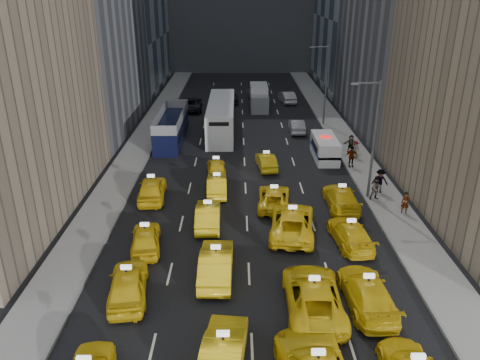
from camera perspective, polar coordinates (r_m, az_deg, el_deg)
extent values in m
plane|color=black|center=(25.40, 1.21, -13.86)|extent=(160.00, 160.00, 0.00)
cube|color=gray|center=(48.81, -12.00, 4.32)|extent=(3.00, 90.00, 0.15)
cube|color=gray|center=(49.08, 12.85, 4.35)|extent=(3.00, 90.00, 0.15)
cube|color=slate|center=(48.53, -10.32, 4.37)|extent=(0.15, 90.00, 0.18)
cube|color=slate|center=(48.77, 11.19, 4.39)|extent=(0.15, 90.00, 0.18)
cylinder|color=#595B60|center=(35.49, 16.00, 4.44)|extent=(0.20, 0.20, 9.00)
cylinder|color=#595B60|center=(34.19, 15.31, 11.31)|extent=(1.80, 0.12, 0.12)
cube|color=slate|center=(33.97, 13.81, 11.30)|extent=(0.50, 0.22, 0.12)
cylinder|color=#595B60|center=(54.35, 10.42, 11.16)|extent=(0.20, 0.20, 9.00)
cylinder|color=#595B60|center=(53.51, 9.77, 15.70)|extent=(1.80, 0.12, 0.12)
cube|color=slate|center=(53.37, 8.78, 15.69)|extent=(0.50, 0.22, 0.12)
imported|color=yellow|center=(21.01, -2.05, -20.32)|extent=(2.24, 5.08, 1.62)
imported|color=yellow|center=(25.45, -13.50, -12.24)|extent=(2.55, 4.99, 1.63)
imported|color=yellow|center=(26.38, -2.93, -10.11)|extent=(1.83, 5.10, 1.67)
imported|color=yellow|center=(24.25, 8.92, -13.76)|extent=(2.83, 6.00, 1.66)
imported|color=yellow|center=(25.10, 15.23, -13.10)|extent=(2.38, 5.45, 1.56)
imported|color=yellow|center=(29.49, -11.42, -6.97)|extent=(2.33, 4.53, 1.48)
imported|color=yellow|center=(31.70, -3.92, -4.27)|extent=(1.72, 4.64, 1.52)
imported|color=yellow|center=(30.80, 6.37, -5.06)|extent=(3.49, 6.28, 1.66)
imported|color=yellow|center=(30.26, 13.29, -6.38)|extent=(2.51, 5.10, 1.43)
imported|color=yellow|center=(35.99, -10.69, -1.05)|extent=(2.34, 5.04, 1.67)
imported|color=yellow|center=(36.39, -2.83, -0.61)|extent=(1.65, 4.33, 1.41)
imported|color=yellow|center=(34.38, 4.14, -2.15)|extent=(2.64, 5.05, 1.36)
imported|color=yellow|center=(34.87, 12.24, -2.12)|extent=(2.15, 5.25, 1.52)
imported|color=yellow|center=(40.05, -2.91, 1.57)|extent=(1.89, 4.00, 1.32)
imported|color=yellow|center=(41.38, 3.21, 2.29)|extent=(1.89, 4.16, 1.32)
cube|color=white|center=(44.30, 10.30, 3.86)|extent=(2.38, 5.31, 2.07)
cylinder|color=black|center=(42.79, 9.53, 2.35)|extent=(0.28, 0.83, 0.83)
cylinder|color=black|center=(43.11, 11.72, 2.33)|extent=(0.28, 0.83, 0.83)
cylinder|color=black|center=(45.92, 8.86, 3.82)|extent=(0.28, 0.83, 0.83)
cylinder|color=black|center=(46.22, 10.92, 3.80)|extent=(0.28, 0.83, 0.83)
cube|color=navy|center=(44.34, 10.29, 3.69)|extent=(2.42, 5.32, 0.24)
cube|color=red|center=(43.95, 10.41, 5.23)|extent=(0.96, 0.40, 0.15)
cube|color=black|center=(49.13, -8.33, 6.51)|extent=(2.76, 10.69, 3.09)
cylinder|color=black|center=(45.44, -10.29, 3.70)|extent=(0.28, 1.10, 1.10)
cylinder|color=black|center=(45.12, -7.65, 3.73)|extent=(0.28, 1.10, 1.10)
cylinder|color=black|center=(53.75, -8.79, 6.80)|extent=(0.28, 1.10, 1.10)
cylinder|color=black|center=(53.48, -6.53, 6.84)|extent=(0.28, 1.10, 1.10)
cube|color=silver|center=(51.51, -2.30, 7.67)|extent=(3.45, 13.29, 3.40)
cylinder|color=black|center=(46.47, -4.01, 4.45)|extent=(0.28, 1.10, 1.10)
cylinder|color=black|center=(46.38, -0.99, 4.47)|extent=(0.28, 1.10, 1.10)
cylinder|color=black|center=(57.34, -3.34, 8.04)|extent=(0.28, 1.10, 1.10)
cylinder|color=black|center=(57.27, -0.87, 8.06)|extent=(0.28, 1.10, 1.10)
cube|color=silver|center=(61.81, 2.33, 10.05)|extent=(2.79, 6.67, 2.97)
cylinder|color=black|center=(59.71, 1.48, 8.67)|extent=(0.28, 1.10, 1.10)
cylinder|color=black|center=(59.81, 3.35, 8.67)|extent=(0.28, 1.10, 1.10)
cylinder|color=black|center=(64.28, 1.36, 9.70)|extent=(0.28, 1.10, 1.10)
cylinder|color=black|center=(64.36, 3.10, 9.69)|extent=(0.28, 1.10, 1.10)
imported|color=#A0A2A8|center=(52.12, 6.93, 6.57)|extent=(1.51, 4.28, 1.41)
imported|color=black|center=(61.41, -5.95, 9.20)|extent=(2.96, 5.91, 1.61)
imported|color=gray|center=(69.23, 1.63, 10.75)|extent=(2.00, 4.64, 1.33)
imported|color=black|center=(64.64, -0.98, 9.92)|extent=(1.83, 4.20, 1.41)
imported|color=#A6A8AE|center=(65.42, 5.76, 10.03)|extent=(2.28, 4.90, 1.56)
imported|color=gray|center=(34.86, 19.51, -2.64)|extent=(0.66, 0.52, 1.60)
imported|color=gray|center=(36.34, 16.30, -0.95)|extent=(0.96, 0.61, 1.86)
imported|color=gray|center=(37.66, 16.69, -0.11)|extent=(1.32, 0.79, 1.91)
imported|color=gray|center=(42.34, 13.42, 2.79)|extent=(1.16, 0.61, 1.90)
imported|color=gray|center=(44.79, 13.85, 3.64)|extent=(0.78, 0.44, 1.58)
imported|color=gray|center=(46.20, 13.37, 4.34)|extent=(1.56, 0.45, 1.68)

